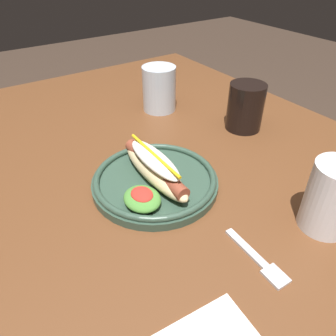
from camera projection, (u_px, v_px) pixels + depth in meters
name	position (u px, v px, depth m)	size (l,w,h in m)	color
dining_table	(179.00, 206.00, 0.71)	(1.37, 0.95, 0.74)	brown
hot_dog_plate	(154.00, 178.00, 0.60)	(0.24, 0.24, 0.08)	#334C3D
fork	(259.00, 261.00, 0.47)	(0.12, 0.03, 0.00)	silver
soda_cup	(245.00, 107.00, 0.78)	(0.09, 0.09, 0.11)	black
water_cup	(159.00, 89.00, 0.86)	(0.09, 0.09, 0.12)	silver
extra_cup	(332.00, 198.00, 0.50)	(0.08, 0.08, 0.12)	white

